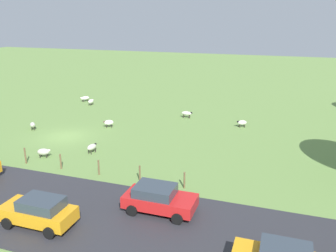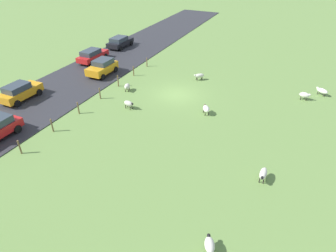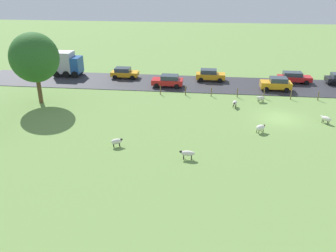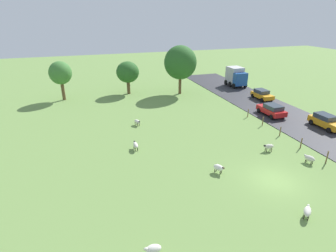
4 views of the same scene
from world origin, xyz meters
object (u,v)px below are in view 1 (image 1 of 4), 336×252
Objects in this scene: car_1 at (39,211)px; sheep_5 at (85,98)px; sheep_2 at (92,147)px; sheep_1 at (187,113)px; sheep_3 at (109,123)px; sheep_0 at (44,152)px; car_2 at (159,198)px; sheep_6 at (242,123)px; sheep_7 at (33,125)px; sheep_4 at (91,101)px.

sheep_5 is at bearing -153.14° from car_1.
sheep_2 is at bearing -164.43° from car_1.
sheep_1 is 1.03× the size of sheep_5.
sheep_2 is 1.04× the size of sheep_3.
sheep_5 is (-18.02, -7.26, -0.01)m from sheep_0.
car_1 is 6.53m from car_2.
sheep_6 is 0.27× the size of car_1.
sheep_1 is 1.15× the size of sheep_7.
car_2 is at bearing 58.74° from sheep_7.
sheep_3 is 0.26× the size of car_1.
sheep_4 is 0.26× the size of car_1.
sheep_6 is (-11.16, 10.78, -0.03)m from sheep_2.
sheep_3 is 13.55m from sheep_6.
sheep_2 is (12.68, -4.51, -0.01)m from sheep_1.
car_2 is (13.57, 10.44, 0.35)m from sheep_3.
sheep_0 is at bearing 21.93° from sheep_5.
sheep_3 is (-6.71, -2.01, 0.00)m from sheep_2.
sheep_4 is 0.94× the size of sheep_7.
sheep_7 is at bearing -121.26° from car_2.
sheep_2 reaches higher than sheep_7.
sheep_7 is (9.06, -13.35, -0.03)m from sheep_1.
sheep_3 is at bearing 172.65° from sheep_0.
car_2 is at bearing -7.45° from sheep_6.
car_2 reaches higher than sheep_6.
sheep_2 is (-2.11, 3.15, 0.04)m from sheep_0.
sheep_4 is at bearing 49.70° from sheep_5.
sheep_5 is at bearing -137.66° from sheep_3.
sheep_6 is 0.98× the size of sheep_7.
sheep_1 is (-14.78, 7.66, 0.05)m from sheep_0.
sheep_5 is (-15.92, -10.41, -0.05)m from sheep_2.
car_2 is (6.86, 8.42, 0.35)m from sheep_2.
car_1 is (22.96, -1.65, 0.37)m from sheep_1.
sheep_2 is 0.27× the size of car_2.
sheep_5 is at bearing -146.83° from sheep_2.
sheep_0 is at bearing -46.39° from sheep_6.
sheep_4 is (-14.40, -8.62, -0.02)m from sheep_2.
sheep_2 is 0.91× the size of sheep_5.
sheep_6 is (-13.27, 13.93, 0.01)m from sheep_0.
car_1 reaches higher than sheep_6.
sheep_0 is at bearing -27.40° from sheep_1.
sheep_2 is at bearing 33.17° from sheep_5.
sheep_2 is at bearing 67.73° from sheep_7.
sheep_1 is 19.93m from car_2.
sheep_0 is 8.89m from sheep_3.
sheep_7 is (-3.62, -8.84, -0.02)m from sheep_2.
sheep_0 is 0.27× the size of car_2.
sheep_5 is at bearing -172.74° from sheep_7.
sheep_1 is 6.45m from sheep_6.
sheep_7 is (3.09, -6.83, -0.02)m from sheep_3.
sheep_5 is 12.40m from sheep_7.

